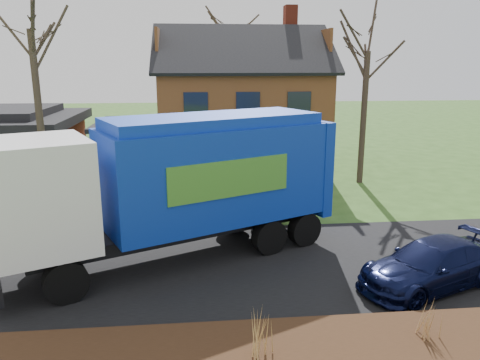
{
  "coord_description": "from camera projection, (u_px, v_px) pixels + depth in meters",
  "views": [
    {
      "loc": [
        -0.69,
        -13.2,
        6.11
      ],
      "look_at": [
        0.84,
        2.5,
        2.11
      ],
      "focal_mm": 35.0,
      "sensor_mm": 36.0,
      "label": 1
    }
  ],
  "objects": [
    {
      "name": "ground",
      "position": [
        221.0,
        267.0,
        14.31
      ],
      "size": [
        120.0,
        120.0,
        0.0
      ],
      "primitive_type": "plane",
      "color": "#2D4E1A",
      "rests_on": "ground"
    },
    {
      "name": "road",
      "position": [
        221.0,
        267.0,
        14.3
      ],
      "size": [
        80.0,
        7.0,
        0.02
      ],
      "primitive_type": "cube",
      "color": "black",
      "rests_on": "ground"
    },
    {
      "name": "main_house",
      "position": [
        232.0,
        99.0,
        26.87
      ],
      "size": [
        12.95,
        8.95,
        9.26
      ],
      "color": "beige",
      "rests_on": "ground"
    },
    {
      "name": "garbage_truck",
      "position": [
        182.0,
        179.0,
        14.45
      ],
      "size": [
        10.7,
        6.96,
        4.5
      ],
      "rotation": [
        0.0,
        0.0,
        0.43
      ],
      "color": "black",
      "rests_on": "ground"
    },
    {
      "name": "silver_sedan",
      "position": [
        73.0,
        205.0,
        17.66
      ],
      "size": [
        5.43,
        3.68,
        1.7
      ],
      "primitive_type": "imported",
      "rotation": [
        0.0,
        0.0,
        1.16
      ],
      "color": "#96989D",
      "rests_on": "ground"
    },
    {
      "name": "navy_wagon",
      "position": [
        432.0,
        265.0,
        12.95
      ],
      "size": [
        4.82,
        3.31,
        1.29
      ],
      "primitive_type": "imported",
      "rotation": [
        0.0,
        0.0,
        -1.2
      ],
      "color": "black",
      "rests_on": "ground"
    },
    {
      "name": "tree_front_west",
      "position": [
        27.0,
        2.0,
        19.62
      ],
      "size": [
        3.49,
        3.49,
        10.38
      ],
      "color": "#3E3325",
      "rests_on": "ground"
    },
    {
      "name": "tree_front_east",
      "position": [
        369.0,
        28.0,
        22.5
      ],
      "size": [
        3.4,
        3.4,
        9.44
      ],
      "color": "#382B22",
      "rests_on": "ground"
    },
    {
      "name": "tree_back",
      "position": [
        227.0,
        22.0,
        32.93
      ],
      "size": [
        3.35,
        3.35,
        10.61
      ],
      "color": "#3D2F24",
      "rests_on": "ground"
    },
    {
      "name": "grass_clump_mid",
      "position": [
        261.0,
        333.0,
        9.38
      ],
      "size": [
        0.38,
        0.31,
        1.06
      ],
      "color": "tan",
      "rests_on": "mulch_verge"
    },
    {
      "name": "grass_clump_east",
      "position": [
        430.0,
        319.0,
        10.02
      ],
      "size": [
        0.37,
        0.3,
        0.93
      ],
      "color": "#AA7C4B",
      "rests_on": "mulch_verge"
    }
  ]
}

